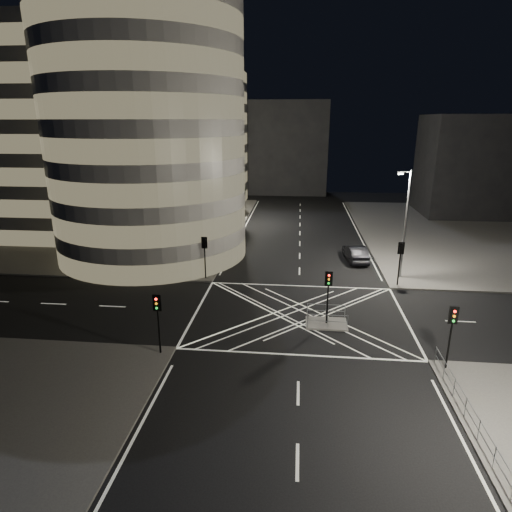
# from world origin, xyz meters

# --- Properties ---
(ground) EXTENTS (120.00, 120.00, 0.00)m
(ground) POSITION_xyz_m (0.00, 0.00, 0.00)
(ground) COLOR black
(ground) RESTS_ON ground
(sidewalk_far_left) EXTENTS (42.00, 42.00, 0.15)m
(sidewalk_far_left) POSITION_xyz_m (-29.00, 27.00, 0.07)
(sidewalk_far_left) COLOR #53514E
(sidewalk_far_left) RESTS_ON ground
(central_island) EXTENTS (3.00, 2.00, 0.15)m
(central_island) POSITION_xyz_m (2.00, -1.50, 0.07)
(central_island) COLOR slate
(central_island) RESTS_ON ground
(office_tower_curved) EXTENTS (30.00, 29.00, 27.20)m
(office_tower_curved) POSITION_xyz_m (-20.74, 18.74, 12.65)
(office_tower_curved) COLOR #9B9792
(office_tower_curved) RESTS_ON sidewalk_far_left
(office_block_rear) EXTENTS (24.00, 16.00, 22.00)m
(office_block_rear) POSITION_xyz_m (-22.00, 42.00, 11.15)
(office_block_rear) COLOR #9B9792
(office_block_rear) RESTS_ON sidewalk_far_left
(building_right_far) EXTENTS (14.00, 12.00, 15.00)m
(building_right_far) POSITION_xyz_m (26.00, 40.00, 7.65)
(building_right_far) COLOR black
(building_right_far) RESTS_ON sidewalk_far_right
(building_far_end) EXTENTS (18.00, 8.00, 18.00)m
(building_far_end) POSITION_xyz_m (-4.00, 58.00, 9.00)
(building_far_end) COLOR black
(building_far_end) RESTS_ON ground
(tree_a) EXTENTS (4.68, 4.68, 7.03)m
(tree_a) POSITION_xyz_m (-10.50, 9.00, 4.48)
(tree_a) COLOR black
(tree_a) RESTS_ON sidewalk_far_left
(tree_b) EXTENTS (3.92, 3.92, 6.65)m
(tree_b) POSITION_xyz_m (-10.50, 15.00, 4.54)
(tree_b) COLOR black
(tree_b) RESTS_ON sidewalk_far_left
(tree_c) EXTENTS (4.44, 4.44, 7.53)m
(tree_c) POSITION_xyz_m (-10.50, 21.00, 5.11)
(tree_c) COLOR black
(tree_c) RESTS_ON sidewalk_far_left
(tree_d) EXTENTS (5.57, 5.57, 8.74)m
(tree_d) POSITION_xyz_m (-10.50, 27.00, 5.68)
(tree_d) COLOR black
(tree_d) RESTS_ON sidewalk_far_left
(tree_e) EXTENTS (4.51, 4.51, 6.62)m
(tree_e) POSITION_xyz_m (-10.50, 33.00, 4.17)
(tree_e) COLOR black
(tree_e) RESTS_ON sidewalk_far_left
(traffic_signal_fl) EXTENTS (0.55, 0.22, 4.00)m
(traffic_signal_fl) POSITION_xyz_m (-8.80, 6.80, 2.91)
(traffic_signal_fl) COLOR black
(traffic_signal_fl) RESTS_ON sidewalk_far_left
(traffic_signal_nl) EXTENTS (0.55, 0.22, 4.00)m
(traffic_signal_nl) POSITION_xyz_m (-8.80, -6.80, 2.91)
(traffic_signal_nl) COLOR black
(traffic_signal_nl) RESTS_ON sidewalk_near_left
(traffic_signal_fr) EXTENTS (0.55, 0.22, 4.00)m
(traffic_signal_fr) POSITION_xyz_m (8.80, 6.80, 2.91)
(traffic_signal_fr) COLOR black
(traffic_signal_fr) RESTS_ON sidewalk_far_right
(traffic_signal_nr) EXTENTS (0.55, 0.22, 4.00)m
(traffic_signal_nr) POSITION_xyz_m (8.80, -6.80, 2.91)
(traffic_signal_nr) COLOR black
(traffic_signal_nr) RESTS_ON sidewalk_near_right
(traffic_signal_island) EXTENTS (0.55, 0.22, 4.00)m
(traffic_signal_island) POSITION_xyz_m (2.00, -1.50, 2.91)
(traffic_signal_island) COLOR black
(traffic_signal_island) RESTS_ON central_island
(street_lamp_left_near) EXTENTS (1.25, 0.25, 10.00)m
(street_lamp_left_near) POSITION_xyz_m (-9.44, 12.00, 5.54)
(street_lamp_left_near) COLOR slate
(street_lamp_left_near) RESTS_ON sidewalk_far_left
(street_lamp_left_far) EXTENTS (1.25, 0.25, 10.00)m
(street_lamp_left_far) POSITION_xyz_m (-9.44, 30.00, 5.54)
(street_lamp_left_far) COLOR slate
(street_lamp_left_far) RESTS_ON sidewalk_far_left
(street_lamp_right_far) EXTENTS (1.25, 0.25, 10.00)m
(street_lamp_right_far) POSITION_xyz_m (9.44, 9.00, 5.54)
(street_lamp_right_far) COLOR slate
(street_lamp_right_far) RESTS_ON sidewalk_far_right
(railing_near_right) EXTENTS (0.06, 11.70, 1.10)m
(railing_near_right) POSITION_xyz_m (8.30, -12.15, 0.70)
(railing_near_right) COLOR slate
(railing_near_right) RESTS_ON sidewalk_near_right
(railing_island_south) EXTENTS (2.80, 0.06, 1.10)m
(railing_island_south) POSITION_xyz_m (2.00, -2.40, 0.70)
(railing_island_south) COLOR slate
(railing_island_south) RESTS_ON central_island
(railing_island_north) EXTENTS (2.80, 0.06, 1.10)m
(railing_island_north) POSITION_xyz_m (2.00, -0.60, 0.70)
(railing_island_north) COLOR slate
(railing_island_north) RESTS_ON central_island
(sedan) EXTENTS (2.43, 5.39, 1.72)m
(sedan) POSITION_xyz_m (5.88, 13.87, 0.86)
(sedan) COLOR black
(sedan) RESTS_ON ground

